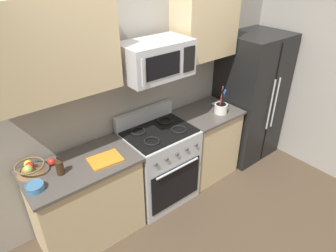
{
  "coord_description": "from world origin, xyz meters",
  "views": [
    {
      "loc": [
        -1.65,
        -1.53,
        2.61
      ],
      "look_at": [
        0.03,
        0.55,
        1.03
      ],
      "focal_mm": 31.99,
      "sensor_mm": 36.0,
      "label": 1
    }
  ],
  "objects_px": {
    "cutting_board": "(105,160)",
    "utensil_crock": "(221,108)",
    "prep_bowl": "(35,187)",
    "refrigerator": "(250,98)",
    "range_oven": "(159,164)",
    "fruit_basket": "(30,168)",
    "microwave": "(156,59)",
    "bottle_soy": "(60,166)",
    "apple_loose": "(52,162)"
  },
  "relations": [
    {
      "from": "microwave",
      "to": "cutting_board",
      "type": "relative_size",
      "value": 2.33
    },
    {
      "from": "refrigerator",
      "to": "bottle_soy",
      "type": "relative_size",
      "value": 9.51
    },
    {
      "from": "cutting_board",
      "to": "prep_bowl",
      "type": "height_order",
      "value": "prep_bowl"
    },
    {
      "from": "range_oven",
      "to": "bottle_soy",
      "type": "distance_m",
      "value": 1.21
    },
    {
      "from": "microwave",
      "to": "fruit_basket",
      "type": "xyz_separation_m",
      "value": [
        -1.29,
        0.14,
        -0.75
      ]
    },
    {
      "from": "refrigerator",
      "to": "fruit_basket",
      "type": "distance_m",
      "value": 2.86
    },
    {
      "from": "range_oven",
      "to": "microwave",
      "type": "distance_m",
      "value": 1.24
    },
    {
      "from": "range_oven",
      "to": "fruit_basket",
      "type": "xyz_separation_m",
      "value": [
        -1.29,
        0.16,
        0.49
      ]
    },
    {
      "from": "cutting_board",
      "to": "bottle_soy",
      "type": "bearing_deg",
      "value": 170.13
    },
    {
      "from": "utensil_crock",
      "to": "fruit_basket",
      "type": "bearing_deg",
      "value": 172.72
    },
    {
      "from": "fruit_basket",
      "to": "apple_loose",
      "type": "bearing_deg",
      "value": -0.54
    },
    {
      "from": "bottle_soy",
      "to": "fruit_basket",
      "type": "bearing_deg",
      "value": 138.82
    },
    {
      "from": "range_oven",
      "to": "utensil_crock",
      "type": "relative_size",
      "value": 3.24
    },
    {
      "from": "refrigerator",
      "to": "fruit_basket",
      "type": "xyz_separation_m",
      "value": [
        -2.85,
        0.18,
        0.1
      ]
    },
    {
      "from": "microwave",
      "to": "utensil_crock",
      "type": "xyz_separation_m",
      "value": [
        0.86,
        -0.14,
        -0.73
      ]
    },
    {
      "from": "fruit_basket",
      "to": "bottle_soy",
      "type": "relative_size",
      "value": 1.4
    },
    {
      "from": "range_oven",
      "to": "refrigerator",
      "type": "height_order",
      "value": "refrigerator"
    },
    {
      "from": "microwave",
      "to": "bottle_soy",
      "type": "height_order",
      "value": "microwave"
    },
    {
      "from": "prep_bowl",
      "to": "refrigerator",
      "type": "bearing_deg",
      "value": 1.25
    },
    {
      "from": "microwave",
      "to": "cutting_board",
      "type": "xyz_separation_m",
      "value": [
        -0.69,
        -0.11,
        -0.8
      ]
    },
    {
      "from": "range_oven",
      "to": "microwave",
      "type": "relative_size",
      "value": 1.57
    },
    {
      "from": "refrigerator",
      "to": "bottle_soy",
      "type": "distance_m",
      "value": 2.65
    },
    {
      "from": "microwave",
      "to": "refrigerator",
      "type": "bearing_deg",
      "value": -1.58
    },
    {
      "from": "refrigerator",
      "to": "prep_bowl",
      "type": "relative_size",
      "value": 11.55
    },
    {
      "from": "refrigerator",
      "to": "fruit_basket",
      "type": "height_order",
      "value": "refrigerator"
    },
    {
      "from": "microwave",
      "to": "fruit_basket",
      "type": "distance_m",
      "value": 1.5
    },
    {
      "from": "apple_loose",
      "to": "cutting_board",
      "type": "relative_size",
      "value": 0.24
    },
    {
      "from": "microwave",
      "to": "apple_loose",
      "type": "bearing_deg",
      "value": 173.1
    },
    {
      "from": "refrigerator",
      "to": "bottle_soy",
      "type": "xyz_separation_m",
      "value": [
        -2.65,
        0.0,
        0.13
      ]
    },
    {
      "from": "range_oven",
      "to": "utensil_crock",
      "type": "xyz_separation_m",
      "value": [
        0.86,
        -0.11,
        0.51
      ]
    },
    {
      "from": "bottle_soy",
      "to": "refrigerator",
      "type": "bearing_deg",
      "value": -0.03
    },
    {
      "from": "cutting_board",
      "to": "prep_bowl",
      "type": "xyz_separation_m",
      "value": [
        -0.64,
        0.0,
        0.02
      ]
    },
    {
      "from": "microwave",
      "to": "utensil_crock",
      "type": "height_order",
      "value": "microwave"
    },
    {
      "from": "fruit_basket",
      "to": "apple_loose",
      "type": "xyz_separation_m",
      "value": [
        0.19,
        -0.0,
        -0.02
      ]
    },
    {
      "from": "apple_loose",
      "to": "prep_bowl",
      "type": "distance_m",
      "value": 0.33
    },
    {
      "from": "utensil_crock",
      "to": "prep_bowl",
      "type": "height_order",
      "value": "utensil_crock"
    },
    {
      "from": "range_oven",
      "to": "bottle_soy",
      "type": "bearing_deg",
      "value": -179.17
    },
    {
      "from": "cutting_board",
      "to": "bottle_soy",
      "type": "xyz_separation_m",
      "value": [
        -0.4,
        0.07,
        0.07
      ]
    },
    {
      "from": "fruit_basket",
      "to": "cutting_board",
      "type": "distance_m",
      "value": 0.65
    },
    {
      "from": "utensil_crock",
      "to": "bottle_soy",
      "type": "relative_size",
      "value": 1.85
    },
    {
      "from": "utensil_crock",
      "to": "apple_loose",
      "type": "height_order",
      "value": "utensil_crock"
    },
    {
      "from": "microwave",
      "to": "apple_loose",
      "type": "height_order",
      "value": "microwave"
    },
    {
      "from": "apple_loose",
      "to": "refrigerator",
      "type": "bearing_deg",
      "value": -3.8
    },
    {
      "from": "refrigerator",
      "to": "cutting_board",
      "type": "bearing_deg",
      "value": -178.27
    },
    {
      "from": "apple_loose",
      "to": "bottle_soy",
      "type": "distance_m",
      "value": 0.18
    },
    {
      "from": "bottle_soy",
      "to": "prep_bowl",
      "type": "height_order",
      "value": "bottle_soy"
    },
    {
      "from": "bottle_soy",
      "to": "prep_bowl",
      "type": "xyz_separation_m",
      "value": [
        -0.24,
        -0.06,
        -0.05
      ]
    },
    {
      "from": "cutting_board",
      "to": "utensil_crock",
      "type": "bearing_deg",
      "value": -1.06
    },
    {
      "from": "bottle_soy",
      "to": "apple_loose",
      "type": "bearing_deg",
      "value": 94.66
    },
    {
      "from": "range_oven",
      "to": "utensil_crock",
      "type": "bearing_deg",
      "value": -7.55
    }
  ]
}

